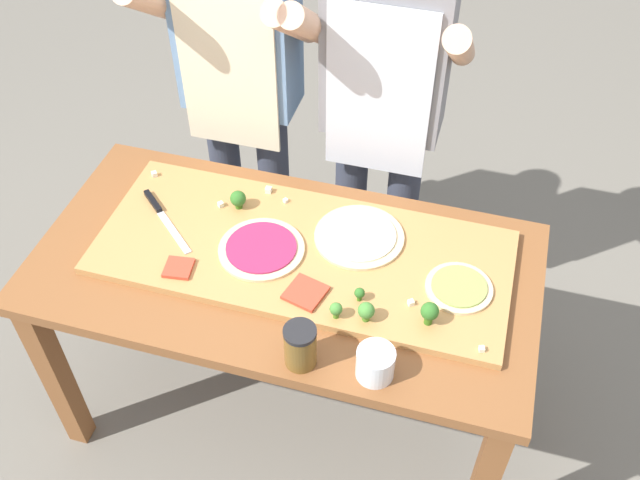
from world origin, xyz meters
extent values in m
plane|color=#6B665B|center=(0.00, 0.00, 0.00)|extent=(8.00, 8.00, 0.00)
cube|color=brown|center=(-0.70, -0.33, 0.38)|extent=(0.07, 0.07, 0.75)
cube|color=brown|center=(-0.70, 0.33, 0.38)|extent=(0.07, 0.07, 0.75)
cube|color=brown|center=(0.70, 0.33, 0.38)|extent=(0.07, 0.07, 0.75)
cube|color=brown|center=(0.00, 0.00, 0.77)|extent=(1.53, 0.78, 0.04)
cube|color=#B27F47|center=(0.04, 0.05, 0.81)|extent=(1.26, 0.52, 0.03)
cube|color=#B7BABF|center=(-0.36, 0.01, 0.82)|extent=(0.17, 0.16, 0.00)
cube|color=black|center=(-0.48, 0.11, 0.83)|extent=(0.09, 0.09, 0.02)
cylinder|color=beige|center=(0.20, 0.14, 0.82)|extent=(0.28, 0.28, 0.01)
cylinder|color=beige|center=(0.20, 0.14, 0.83)|extent=(0.23, 0.23, 0.01)
cylinder|color=beige|center=(-0.08, 0.01, 0.82)|extent=(0.26, 0.26, 0.01)
cylinder|color=#9E234C|center=(-0.08, 0.01, 0.83)|extent=(0.22, 0.22, 0.01)
cylinder|color=beige|center=(0.52, 0.02, 0.82)|extent=(0.20, 0.20, 0.01)
cylinder|color=#899E4C|center=(0.52, 0.02, 0.83)|extent=(0.16, 0.16, 0.01)
cube|color=#BC3D28|center=(0.10, -0.12, 0.83)|extent=(0.13, 0.13, 0.01)
cube|color=#BC3D28|center=(-0.29, -0.13, 0.83)|extent=(0.09, 0.09, 0.01)
cylinder|color=#366618|center=(-0.21, 0.17, 0.83)|extent=(0.02, 0.02, 0.02)
sphere|color=#2D6623|center=(-0.21, 0.17, 0.86)|extent=(0.05, 0.05, 0.05)
cylinder|color=#366618|center=(0.46, -0.12, 0.84)|extent=(0.02, 0.02, 0.03)
sphere|color=#2D6623|center=(0.46, -0.12, 0.87)|extent=(0.05, 0.05, 0.05)
cylinder|color=#487A23|center=(0.21, -0.17, 0.83)|extent=(0.02, 0.02, 0.02)
sphere|color=#427F33|center=(0.21, -0.17, 0.85)|extent=(0.04, 0.04, 0.04)
cylinder|color=#487A23|center=(0.29, -0.16, 0.83)|extent=(0.02, 0.02, 0.02)
sphere|color=#427F33|center=(0.29, -0.16, 0.86)|extent=(0.05, 0.05, 0.05)
cylinder|color=#366618|center=(0.26, -0.10, 0.83)|extent=(0.01, 0.01, 0.02)
sphere|color=#2D6623|center=(0.26, -0.10, 0.85)|extent=(0.03, 0.03, 0.03)
cube|color=white|center=(0.40, -0.07, 0.83)|extent=(0.02, 0.02, 0.02)
cube|color=silver|center=(-0.27, 0.16, 0.83)|extent=(0.02, 0.02, 0.02)
cube|color=silver|center=(-0.14, 0.27, 0.83)|extent=(0.02, 0.02, 0.02)
cube|color=silver|center=(0.61, -0.18, 0.83)|extent=(0.02, 0.02, 0.01)
cube|color=white|center=(-0.07, 0.24, 0.83)|extent=(0.02, 0.02, 0.01)
cube|color=white|center=(-0.54, 0.24, 0.83)|extent=(0.02, 0.02, 0.02)
cylinder|color=white|center=(0.35, -0.31, 0.84)|extent=(0.10, 0.10, 0.09)
cylinder|color=white|center=(0.35, -0.31, 0.82)|extent=(0.09, 0.09, 0.05)
cylinder|color=brown|center=(0.15, -0.32, 0.85)|extent=(0.09, 0.09, 0.12)
cylinder|color=black|center=(0.15, -0.32, 0.92)|extent=(0.09, 0.09, 0.01)
cylinder|color=#333847|center=(-0.45, 0.62, 0.45)|extent=(0.12, 0.12, 0.90)
cylinder|color=#333847|center=(-0.25, 0.62, 0.45)|extent=(0.12, 0.12, 0.90)
cube|color=#6689B2|center=(-0.35, 0.62, 1.18)|extent=(0.40, 0.20, 0.55)
cube|color=beige|center=(-0.35, 0.52, 1.09)|extent=(0.34, 0.01, 0.60)
cylinder|color=tan|center=(-0.58, 0.52, 1.30)|extent=(0.08, 0.39, 0.31)
cylinder|color=tan|center=(-0.12, 0.52, 1.30)|extent=(0.08, 0.39, 0.31)
cylinder|color=#333847|center=(0.06, 0.62, 0.45)|extent=(0.12, 0.12, 0.90)
cylinder|color=#333847|center=(0.26, 0.62, 0.45)|extent=(0.12, 0.12, 0.90)
cube|color=gray|center=(0.16, 0.62, 1.18)|extent=(0.40, 0.20, 0.55)
cube|color=silver|center=(0.16, 0.52, 1.09)|extent=(0.34, 0.01, 0.60)
cylinder|color=tan|center=(-0.07, 0.52, 1.30)|extent=(0.08, 0.39, 0.31)
cylinder|color=tan|center=(0.39, 0.52, 1.30)|extent=(0.08, 0.39, 0.31)
camera|label=1|loc=(0.51, -1.38, 2.40)|focal=40.40mm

